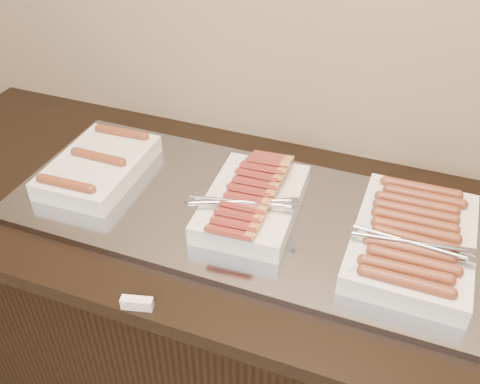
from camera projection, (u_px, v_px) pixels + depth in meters
name	position (u px, v px, depth m)	size (l,w,h in m)	color
counter	(242.00, 328.00, 1.62)	(2.06, 0.76, 0.90)	black
warming_tray	(248.00, 213.00, 1.34)	(1.20, 0.50, 0.02)	#91939E
dish_left	(99.00, 166.00, 1.44)	(0.22, 0.33, 0.07)	white
dish_center	(252.00, 200.00, 1.31)	(0.27, 0.35, 0.10)	white
dish_right	(413.00, 239.00, 1.20)	(0.27, 0.39, 0.08)	white
label_holder	(137.00, 303.00, 1.10)	(0.07, 0.02, 0.03)	white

